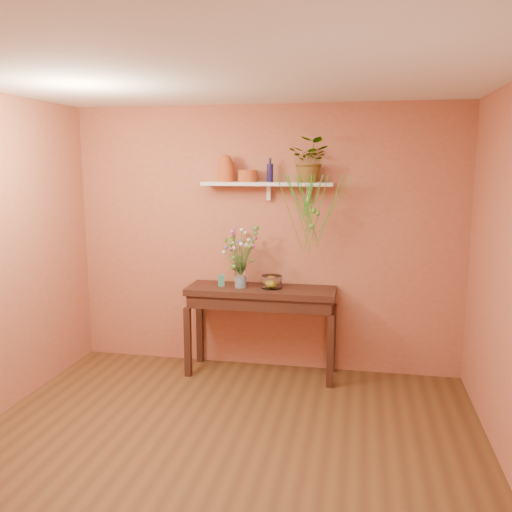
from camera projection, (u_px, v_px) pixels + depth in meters
room at (211, 280)px, 3.61m from camera, size 4.04×4.04×2.70m
sideboard at (261, 300)px, 5.39m from camera, size 1.48×0.48×0.90m
wall_shelf at (268, 184)px, 5.31m from camera, size 1.30×0.24×0.19m
terracotta_jug at (226, 169)px, 5.34m from camera, size 0.18×0.18×0.27m
terracotta_pot at (248, 176)px, 5.33m from camera, size 0.24×0.24×0.12m
blue_bottle at (270, 172)px, 5.29m from camera, size 0.07×0.07×0.23m
spider_plant at (311, 160)px, 5.17m from camera, size 0.46×0.43×0.43m
plant_fronds at (311, 209)px, 5.09m from camera, size 0.70×0.26×0.76m
glass_vase at (240, 277)px, 5.36m from camera, size 0.12×0.12×0.24m
bouquet at (241, 246)px, 5.30m from camera, size 0.38×0.44×0.49m
glass_bowl at (272, 282)px, 5.35m from camera, size 0.21×0.21×0.12m
lemon at (271, 283)px, 5.35m from camera, size 0.08×0.08×0.08m
carton at (221, 280)px, 5.43m from camera, size 0.07×0.06×0.12m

